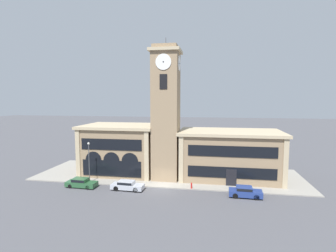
# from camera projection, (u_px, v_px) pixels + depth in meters

# --- Properties ---
(ground_plane) EXTENTS (300.00, 300.00, 0.00)m
(ground_plane) POSITION_uv_depth(u_px,v_px,m) (161.00, 188.00, 37.98)
(ground_plane) COLOR #4C4C51
(sidewalk_kerb) EXTENTS (43.92, 13.32, 0.15)m
(sidewalk_kerb) POSITION_uv_depth(u_px,v_px,m) (168.00, 175.00, 44.50)
(sidewalk_kerb) COLOR gray
(sidewalk_kerb) RESTS_ON ground_plane
(clock_tower) EXTENTS (4.77, 4.77, 22.26)m
(clock_tower) POSITION_uv_depth(u_px,v_px,m) (166.00, 114.00, 41.27)
(clock_tower) COLOR #937A5B
(clock_tower) RESTS_ON ground_plane
(town_hall_left_wing) EXTENTS (12.82, 9.58, 8.44)m
(town_hall_left_wing) POSITION_uv_depth(u_px,v_px,m) (121.00, 149.00, 45.66)
(town_hall_left_wing) COLOR #937A5B
(town_hall_left_wing) RESTS_ON ground_plane
(town_hall_right_wing) EXTENTS (16.32, 9.58, 7.77)m
(town_hall_right_wing) POSITION_uv_depth(u_px,v_px,m) (230.00, 154.00, 42.61)
(town_hall_right_wing) COLOR #937A5B
(town_hall_right_wing) RESTS_ON ground_plane
(parked_car_near) EXTENTS (4.58, 1.93, 1.33)m
(parked_car_near) POSITION_uv_depth(u_px,v_px,m) (81.00, 183.00, 38.36)
(parked_car_near) COLOR #285633
(parked_car_near) RESTS_ON ground_plane
(parked_car_mid) EXTENTS (4.69, 1.91, 1.31)m
(parked_car_mid) POSITION_uv_depth(u_px,v_px,m) (127.00, 185.00, 37.18)
(parked_car_mid) COLOR #B2B7C1
(parked_car_mid) RESTS_ON ground_plane
(parked_car_far) EXTENTS (4.32, 1.99, 1.40)m
(parked_car_far) POSITION_uv_depth(u_px,v_px,m) (245.00, 192.00, 34.47)
(parked_car_far) COLOR navy
(parked_car_far) RESTS_ON ground_plane
(street_lamp) EXTENTS (0.36, 0.36, 6.18)m
(street_lamp) POSITION_uv_depth(u_px,v_px,m) (89.00, 156.00, 39.92)
(street_lamp) COLOR #4C4C51
(street_lamp) RESTS_ON sidewalk_kerb
(fire_hydrant) EXTENTS (0.22, 0.22, 0.87)m
(fire_hydrant) POSITION_uv_depth(u_px,v_px,m) (191.00, 186.00, 37.37)
(fire_hydrant) COLOR red
(fire_hydrant) RESTS_ON sidewalk_kerb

